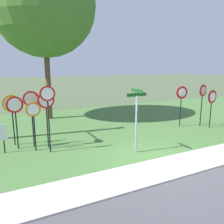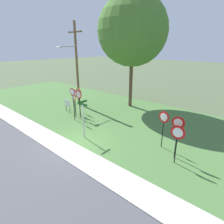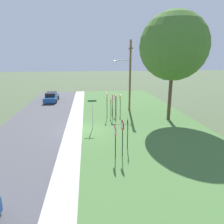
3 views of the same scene
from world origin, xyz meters
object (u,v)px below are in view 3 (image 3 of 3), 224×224
(yield_sign_far_left, at_px, (122,130))
(parked_hatchback_near, at_px, (51,97))
(street_name_post, at_px, (92,112))
(stop_sign_far_right, at_px, (107,100))
(utility_pole, at_px, (129,73))
(stop_sign_center_tall, at_px, (112,101))
(yield_sign_near_right, at_px, (115,134))
(stop_sign_near_right, at_px, (115,100))
(stop_sign_far_center, at_px, (116,100))
(stop_sign_near_left, at_px, (111,103))
(stop_sign_far_left, at_px, (120,100))
(notice_board, at_px, (112,106))
(yield_sign_near_left, at_px, (127,125))
(oak_tree_left, at_px, (174,46))

(yield_sign_far_left, relative_size, parked_hatchback_near, 0.56)
(street_name_post, bearing_deg, parked_hatchback_near, -157.02)
(stop_sign_far_right, bearing_deg, utility_pole, 134.43)
(stop_sign_center_tall, xyz_separation_m, street_name_post, (3.24, -2.28, -0.24))
(yield_sign_near_right, bearing_deg, stop_sign_near_right, 167.79)
(stop_sign_far_center, bearing_deg, stop_sign_near_left, -82.48)
(stop_sign_far_center, relative_size, stop_sign_far_right, 0.90)
(stop_sign_far_right, relative_size, parked_hatchback_near, 0.62)
(stop_sign_far_left, xyz_separation_m, yield_sign_far_left, (10.52, -1.52, 0.20))
(stop_sign_far_center, bearing_deg, stop_sign_near_right, -172.05)
(stop_sign_far_center, height_order, yield_sign_near_right, stop_sign_far_center)
(notice_board, bearing_deg, stop_sign_near_right, 20.04)
(yield_sign_near_left, xyz_separation_m, utility_pole, (-11.33, 2.32, 2.77))
(yield_sign_far_left, xyz_separation_m, utility_pole, (-12.46, 2.89, 2.70))
(utility_pole, xyz_separation_m, oak_tree_left, (4.58, 3.54, 2.98))
(stop_sign_far_right, bearing_deg, yield_sign_far_left, -1.35)
(yield_sign_far_left, bearing_deg, stop_sign_near_right, 166.23)
(yield_sign_near_left, xyz_separation_m, yield_sign_near_right, (1.35, -1.09, -0.15))
(stop_sign_far_left, distance_m, stop_sign_far_right, 2.16)
(notice_board, distance_m, parked_hatchback_near, 11.56)
(stop_sign_near_right, xyz_separation_m, yield_sign_near_right, (10.64, -1.45, -0.02))
(oak_tree_left, height_order, parked_hatchback_near, oak_tree_left)
(stop_sign_far_left, bearing_deg, parked_hatchback_near, -134.38)
(stop_sign_near_left, distance_m, stop_sign_far_center, 0.68)
(street_name_post, bearing_deg, yield_sign_far_left, 16.08)
(utility_pole, bearing_deg, stop_sign_near_right, -43.82)
(stop_sign_near_left, height_order, oak_tree_left, oak_tree_left)
(oak_tree_left, xyz_separation_m, parked_hatchback_near, (-11.34, -14.18, -7.01))
(stop_sign_far_center, height_order, stop_sign_far_right, stop_sign_far_right)
(stop_sign_near_left, bearing_deg, stop_sign_far_right, -41.20)
(stop_sign_near_left, bearing_deg, stop_sign_near_right, 140.49)
(stop_sign_near_left, bearing_deg, stop_sign_center_tall, 13.51)
(stop_sign_near_right, bearing_deg, notice_board, -176.42)
(oak_tree_left, bearing_deg, yield_sign_near_left, -40.99)
(street_name_post, bearing_deg, stop_sign_near_right, 147.42)
(street_name_post, relative_size, utility_pole, 0.32)
(stop_sign_center_tall, relative_size, utility_pole, 0.30)
(parked_hatchback_near, bearing_deg, utility_pole, 56.89)
(yield_sign_near_right, bearing_deg, stop_sign_far_center, 167.30)
(yield_sign_near_right, relative_size, oak_tree_left, 0.21)
(utility_pole, bearing_deg, yield_sign_near_right, -15.03)
(yield_sign_near_right, distance_m, notice_board, 11.69)
(stop_sign_far_left, distance_m, stop_sign_far_center, 0.99)
(stop_sign_center_tall, bearing_deg, stop_sign_near_left, -170.27)
(yield_sign_near_left, bearing_deg, oak_tree_left, 149.91)
(oak_tree_left, bearing_deg, yield_sign_near_right, -40.61)
(stop_sign_far_center, xyz_separation_m, stop_sign_center_tall, (0.56, -0.47, 0.01))
(yield_sign_far_left, bearing_deg, stop_sign_far_right, 172.36)
(stop_sign_near_left, xyz_separation_m, parked_hatchback_near, (-9.48, -8.08, -0.94))
(stop_sign_far_left, bearing_deg, utility_pole, 143.61)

